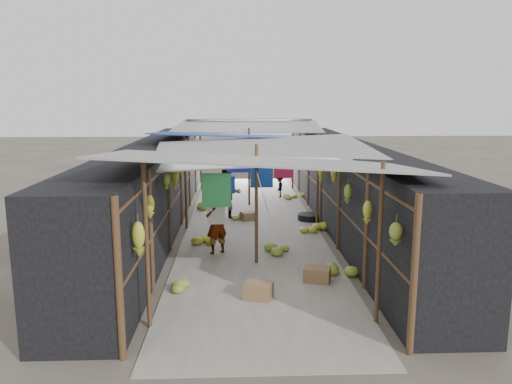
{
  "coord_description": "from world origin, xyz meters",
  "views": [
    {
      "loc": [
        -0.42,
        -7.39,
        3.54
      ],
      "look_at": [
        0.06,
        4.79,
        1.25
      ],
      "focal_mm": 35.0,
      "sensor_mm": 36.0,
      "label": 1
    }
  ],
  "objects": [
    {
      "name": "hanging_bananas",
      "position": [
        -0.03,
        6.42,
        1.66
      ],
      "size": [
        3.96,
        14.3,
        0.82
      ],
      "color": "#AAAC2C",
      "rests_on": "ground"
    },
    {
      "name": "black_basin",
      "position": [
        1.7,
        6.82,
        0.1
      ],
      "size": [
        0.66,
        0.66,
        0.2
      ],
      "primitive_type": "cylinder",
      "color": "black",
      "rests_on": "ground"
    },
    {
      "name": "market_canopy",
      "position": [
        0.03,
        6.81,
        2.41
      ],
      "size": [
        5.62,
        15.2,
        2.77
      ],
      "color": "brown",
      "rests_on": "ground"
    },
    {
      "name": "vendor_seated",
      "position": [
        1.13,
        10.31,
        0.4
      ],
      "size": [
        0.41,
        0.57,
        0.8
      ],
      "primitive_type": "imported",
      "rotation": [
        0.0,
        0.0,
        -1.81
      ],
      "color": "#44403B",
      "rests_on": "ground"
    },
    {
      "name": "aisle_slab",
      "position": [
        0.0,
        6.5,
        0.01
      ],
      "size": [
        3.6,
        16.0,
        0.02
      ],
      "primitive_type": "cube",
      "color": "#9E998E",
      "rests_on": "ground"
    },
    {
      "name": "crate_back",
      "position": [
        -0.08,
        6.86,
        0.13
      ],
      "size": [
        0.5,
        0.46,
        0.26
      ],
      "primitive_type": "cube",
      "rotation": [
        0.0,
        0.0,
        0.35
      ],
      "color": "olive",
      "rests_on": "ground"
    },
    {
      "name": "shopper_blue",
      "position": [
        -0.67,
        7.01,
        0.78
      ],
      "size": [
        0.85,
        0.71,
        1.56
      ],
      "primitive_type": "imported",
      "rotation": [
        0.0,
        0.0,
        0.17
      ],
      "color": "#1E4E96",
      "rests_on": "ground"
    },
    {
      "name": "stall_left",
      "position": [
        -2.7,
        6.5,
        1.15
      ],
      "size": [
        1.4,
        15.0,
        2.3
      ],
      "primitive_type": "cube",
      "color": "black",
      "rests_on": "ground"
    },
    {
      "name": "crate_near",
      "position": [
        -0.04,
        1.04,
        0.15
      ],
      "size": [
        0.58,
        0.51,
        0.29
      ],
      "primitive_type": "cube",
      "rotation": [
        0.0,
        0.0,
        -0.29
      ],
      "color": "olive",
      "rests_on": "ground"
    },
    {
      "name": "stall_right",
      "position": [
        2.7,
        6.5,
        1.15
      ],
      "size": [
        1.4,
        15.0,
        2.3
      ],
      "primitive_type": "cube",
      "color": "black",
      "rests_on": "ground"
    },
    {
      "name": "crate_mid",
      "position": [
        1.14,
        1.84,
        0.15
      ],
      "size": [
        0.59,
        0.52,
        0.3
      ],
      "primitive_type": "cube",
      "rotation": [
        0.0,
        0.0,
        -0.29
      ],
      "color": "olive",
      "rests_on": "ground"
    },
    {
      "name": "ground",
      "position": [
        0.0,
        0.0,
        0.0
      ],
      "size": [
        80.0,
        80.0,
        0.0
      ],
      "primitive_type": "plane",
      "color": "#6B6356",
      "rests_on": "ground"
    },
    {
      "name": "vendor_elderly",
      "position": [
        -0.89,
        3.71,
        0.71
      ],
      "size": [
        0.62,
        0.55,
        1.41
      ],
      "primitive_type": "imported",
      "rotation": [
        0.0,
        0.0,
        3.65
      ],
      "color": "silver",
      "rests_on": "ground"
    },
    {
      "name": "floor_bananas",
      "position": [
        0.46,
        5.86,
        0.14
      ],
      "size": [
        3.73,
        9.03,
        0.33
      ],
      "color": "#AAAC2C",
      "rests_on": "ground"
    }
  ]
}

